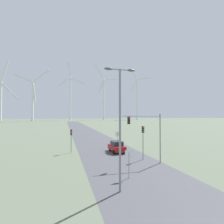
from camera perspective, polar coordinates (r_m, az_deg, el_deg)
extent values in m
cube|color=#47474C|center=(53.89, -7.56, -7.52)|extent=(10.00, 240.00, 0.01)
cylinder|color=gray|center=(14.09, 2.62, -5.88)|extent=(0.18, 0.18, 9.85)
cylinder|color=gray|center=(14.52, 2.60, 13.67)|extent=(1.93, 0.10, 0.10)
ellipsoid|color=#4C4C51|center=(14.26, -1.21, 13.94)|extent=(0.70, 0.32, 0.20)
ellipsoid|color=#4C4C51|center=(14.83, 6.26, 13.36)|extent=(0.70, 0.32, 0.20)
cylinder|color=gray|center=(17.75, 5.55, -16.87)|extent=(0.07, 0.07, 2.54)
cube|color=white|center=(17.48, 5.56, -13.61)|extent=(0.81, 0.01, 0.81)
cube|color=red|center=(17.50, 5.55, -13.60)|extent=(0.76, 0.02, 0.76)
cylinder|color=gray|center=(34.50, 1.77, -9.00)|extent=(0.07, 0.07, 2.66)
cube|color=white|center=(34.36, 1.78, -7.19)|extent=(0.81, 0.01, 0.81)
cube|color=red|center=(34.37, 1.77, -7.18)|extent=(0.76, 0.02, 0.76)
cylinder|color=gray|center=(29.33, -13.19, -9.28)|extent=(0.11, 0.11, 3.78)
cube|color=black|center=(29.15, -13.18, -6.47)|extent=(0.28, 0.24, 0.90)
sphere|color=red|center=(28.99, -13.17, -5.97)|extent=(0.16, 0.16, 0.16)
sphere|color=gold|center=(29.02, -13.17, -6.50)|extent=(0.16, 0.16, 0.16)
sphere|color=green|center=(29.05, -13.17, -7.03)|extent=(0.16, 0.16, 0.16)
cylinder|color=gray|center=(24.74, 10.09, -9.89)|extent=(0.11, 0.11, 4.59)
cube|color=black|center=(24.52, 10.08, -5.63)|extent=(0.28, 0.24, 0.90)
sphere|color=red|center=(24.38, 10.21, -5.02)|extent=(0.16, 0.16, 0.16)
sphere|color=gold|center=(24.40, 10.21, -5.65)|extent=(0.16, 0.16, 0.16)
sphere|color=green|center=(24.42, 10.22, -6.28)|extent=(0.16, 0.16, 0.16)
cylinder|color=gray|center=(23.37, 15.45, -8.31)|extent=(0.14, 0.14, 6.27)
cylinder|color=gray|center=(22.00, 9.78, -1.25)|extent=(5.02, 0.12, 0.12)
cube|color=black|center=(21.32, 5.50, -2.75)|extent=(0.28, 0.24, 0.90)
sphere|color=red|center=(21.19, 5.63, -2.03)|extent=(0.18, 0.18, 0.18)
cube|color=maroon|center=(29.44, 1.50, -11.57)|extent=(2.05, 4.20, 0.80)
cube|color=#1E2328|center=(29.17, 1.58, -10.17)|extent=(1.69, 2.19, 0.70)
cylinder|color=black|center=(30.49, -0.73, -11.96)|extent=(0.22, 0.66, 0.66)
cylinder|color=black|center=(30.94, 2.30, -11.80)|extent=(0.22, 0.66, 0.66)
cylinder|color=black|center=(28.09, 0.61, -12.91)|extent=(0.22, 0.66, 0.66)
cylinder|color=black|center=(28.58, 3.88, -12.70)|extent=(0.22, 0.66, 0.66)
cylinder|color=white|center=(219.36, -32.56, 2.87)|extent=(2.20, 2.20, 40.75)
sphere|color=white|center=(221.62, -32.51, 8.14)|extent=(2.60, 2.60, 2.60)
cube|color=white|center=(217.18, -30.42, 5.91)|extent=(17.67, 2.26, 18.30)
cube|color=white|center=(222.51, -31.64, 11.23)|extent=(8.30, 1.32, 23.23)
cylinder|color=white|center=(194.48, -24.52, 3.12)|extent=(2.20, 2.20, 39.65)
sphere|color=white|center=(196.87, -24.47, 8.88)|extent=(2.60, 2.60, 2.60)
cube|color=white|center=(201.86, -27.03, 9.85)|extent=(18.53, 5.63, 9.40)
cube|color=white|center=(194.80, -24.14, 5.85)|extent=(4.26, 1.63, 20.03)
cube|color=white|center=(194.73, -22.15, 10.90)|extent=(16.50, 5.06, 13.50)
cylinder|color=white|center=(225.18, -13.49, 4.22)|extent=(2.20, 2.20, 53.09)
sphere|color=white|center=(229.12, -13.47, 10.84)|extent=(2.60, 2.60, 2.60)
cube|color=white|center=(227.88, -15.52, 9.38)|extent=(16.15, 0.55, 12.67)
cube|color=white|center=(228.78, -11.12, 9.84)|extent=(17.97, 0.55, 9.09)
cube|color=white|center=(231.34, -13.75, 13.27)|extent=(3.98, 0.51, 18.88)
cylinder|color=white|center=(223.99, -2.74, 4.05)|extent=(2.20, 2.20, 51.76)
sphere|color=white|center=(227.73, -2.73, 10.55)|extent=(2.60, 2.60, 2.60)
cube|color=white|center=(223.81, -3.64, 8.20)|extent=(9.08, 3.66, 19.09)
cube|color=white|center=(233.68, -0.50, 10.57)|extent=(19.05, 7.22, 4.22)
cube|color=white|center=(226.34, -4.14, 12.83)|extent=(12.84, 5.00, 17.04)
cylinder|color=white|center=(231.76, 8.14, 4.12)|extent=(2.20, 2.20, 53.62)
sphere|color=white|center=(235.67, 8.13, 10.62)|extent=(2.60, 2.60, 2.60)
cube|color=white|center=(236.54, 10.38, 10.70)|extent=(16.30, 6.22, 2.63)
cube|color=white|center=(237.07, 6.89, 12.46)|extent=(10.30, 4.08, 15.31)
cube|color=white|center=(233.92, 7.09, 8.67)|extent=(9.02, 3.63, 15.99)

